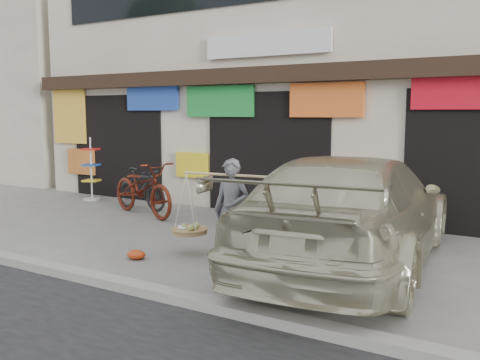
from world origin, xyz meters
The scene contains 11 objects.
ground centered at (0.00, 0.00, 0.00)m, with size 70.00×70.00×0.00m, color gray.
kerb centered at (0.00, -2.00, 0.06)m, with size 70.00×0.25×0.12m, color gray.
shophouse_block centered at (0.00, 6.42, 3.45)m, with size 14.00×6.32×7.00m.
neighbor_west centered at (-13.50, 7.00, 3.00)m, with size 12.00×7.00×6.00m, color beige.
street_vendor centered at (1.37, -0.13, 0.72)m, with size 2.06×0.69×1.56m.
bike_0 centered at (-2.24, 1.93, 0.60)m, with size 0.79×2.27×1.19m, color #5B1C0F.
bike_1 centered at (-2.74, 2.41, 0.49)m, with size 0.46×1.63×0.98m, color black.
bike_2 centered at (0.66, 2.05, 0.44)m, with size 0.59×1.69×0.89m, color black.
suv centered at (3.03, 0.53, 0.82)m, with size 2.87×5.86×1.64m.
display_rack centered at (-4.78, 2.82, 0.65)m, with size 0.50×0.50×1.62m.
red_bag centered at (0.07, -0.84, 0.07)m, with size 0.31×0.25×0.14m, color red.
Camera 1 is at (5.63, -6.85, 2.24)m, focal length 40.00 mm.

